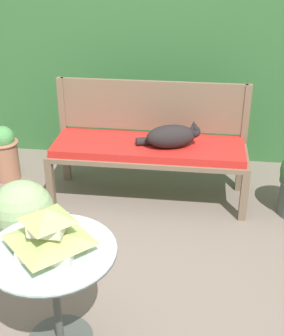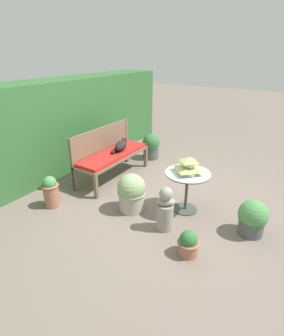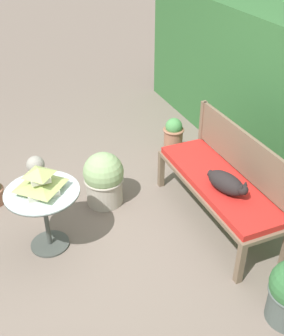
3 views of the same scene
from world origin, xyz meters
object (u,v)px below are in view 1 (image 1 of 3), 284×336
at_px(garden_bench, 149,151).
at_px(potted_plant_path_edge, 5,153).
at_px(cat, 171,136).
at_px(potted_plant_table_near, 24,222).
at_px(pagoda_birdhouse, 49,233).
at_px(patio_table, 53,271).

bearing_deg(garden_bench, potted_plant_path_edge, 172.00).
bearing_deg(cat, potted_plant_table_near, -153.44).
height_order(pagoda_birdhouse, potted_plant_path_edge, pagoda_birdhouse).
distance_m(cat, potted_plant_path_edge, 1.62).
relative_size(cat, potted_plant_table_near, 0.87).
bearing_deg(patio_table, pagoda_birdhouse, 0.00).
bearing_deg(potted_plant_path_edge, pagoda_birdhouse, -60.59).
bearing_deg(cat, patio_table, -124.21).
bearing_deg(patio_table, garden_bench, 79.36).
height_order(cat, potted_plant_table_near, cat).
distance_m(patio_table, pagoda_birdhouse, 0.25).
bearing_deg(potted_plant_table_near, garden_bench, 51.31).
distance_m(pagoda_birdhouse, potted_plant_table_near, 0.97).
bearing_deg(potted_plant_path_edge, potted_plant_table_near, -62.22).
xyz_separation_m(cat, potted_plant_table_near, (-0.96, -0.91, -0.32)).
bearing_deg(garden_bench, pagoda_birdhouse, -100.64).
xyz_separation_m(patio_table, potted_plant_table_near, (-0.45, 0.72, -0.21)).
xyz_separation_m(cat, patio_table, (-0.51, -1.63, -0.11)).
bearing_deg(pagoda_birdhouse, potted_plant_table_near, 121.89).
height_order(cat, pagoda_birdhouse, pagoda_birdhouse).
relative_size(garden_bench, potted_plant_path_edge, 3.14).
bearing_deg(cat, garden_bench, 149.07).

